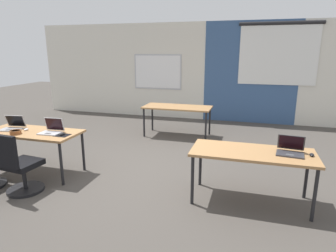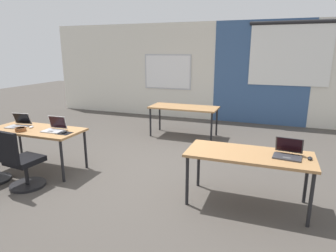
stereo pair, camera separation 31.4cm
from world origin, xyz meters
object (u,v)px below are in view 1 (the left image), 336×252
laptop_near_right_end (290,150)px  mouse_near_right_end (312,155)px  desk_near_right (252,156)px  laptop_near_left_inner (51,130)px  mouse_near_left_end (26,129)px  laptop_near_left_end (12,126)px  chair_near_left_inner (19,169)px  desk_near_left (32,135)px  desk_far_center (177,109)px  snack_bowl (15,132)px  mouse_near_left_inner (62,134)px

laptop_near_right_end → mouse_near_right_end: laptop_near_right_end is taller
desk_near_right → laptop_near_left_inner: (-3.12, 0.01, 0.11)m
mouse_near_left_end → laptop_near_left_inner: 0.51m
laptop_near_left_end → laptop_near_right_end: same height
mouse_near_right_end → laptop_near_left_end: bearing=-179.9°
laptop_near_right_end → chair_near_left_inner: bearing=-162.0°
desk_near_left → laptop_near_left_inner: (0.38, 0.01, 0.11)m
desk_far_center → snack_bowl: bearing=-122.0°
desk_near_left → laptop_near_right_end: size_ratio=4.40×
laptop_near_right_end → mouse_near_left_end: bearing=-173.0°
mouse_near_left_inner → laptop_near_right_end: 3.34m
desk_near_right → chair_near_left_inner: chair_near_left_inner is taller
mouse_near_left_inner → laptop_near_right_end: laptop_near_right_end is taller
laptop_near_left_inner → laptop_near_left_end: bearing=176.8°
desk_near_left → mouse_near_right_end: mouse_near_right_end is taller
laptop_near_left_end → mouse_near_right_end: laptop_near_left_end is taller
desk_near_right → laptop_near_left_end: laptop_near_left_end is taller
snack_bowl → chair_near_left_inner: bearing=-46.9°
chair_near_left_inner → laptop_near_right_end: laptop_near_right_end is taller
mouse_near_left_end → mouse_near_right_end: 4.34m
mouse_near_left_inner → mouse_near_right_end: mouse_near_left_inner is taller
mouse_near_left_end → snack_bowl: 0.23m
laptop_near_left_end → snack_bowl: 0.35m
desk_far_center → laptop_near_left_end: size_ratio=4.26×
desk_near_left → desk_near_right: 3.50m
desk_near_left → mouse_near_left_inner: 0.64m
desk_far_center → mouse_near_left_inner: size_ratio=14.68×
laptop_near_left_inner → mouse_near_right_end: 3.84m
mouse_near_right_end → snack_bowl: size_ratio=0.59×
mouse_near_left_end → mouse_near_left_inner: size_ratio=1.02×
snack_bowl → laptop_near_left_end: bearing=140.6°
desk_near_left → chair_near_left_inner: size_ratio=1.74×
mouse_near_left_inner → mouse_near_right_end: 3.59m
laptop_near_left_end → laptop_near_right_end: size_ratio=1.03×
desk_far_center → laptop_near_right_end: (2.21, -2.76, 0.11)m
desk_far_center → laptop_near_right_end: size_ratio=4.40×
laptop_near_left_inner → laptop_near_right_end: (3.58, 0.03, -0.00)m
desk_far_center → desk_near_right: bearing=-58.0°
laptop_near_left_end → mouse_near_left_inner: (1.03, -0.08, -0.03)m
mouse_near_left_end → mouse_near_left_inner: bearing=-6.2°
desk_near_right → laptop_near_right_end: bearing=5.2°
desk_near_left → mouse_near_left_inner: size_ratio=14.68×
snack_bowl → laptop_near_left_inner: bearing=23.0°
desk_near_right → laptop_near_left_end: bearing=179.8°
chair_near_left_inner → snack_bowl: bearing=-41.4°
desk_near_right → mouse_near_left_end: size_ratio=14.46×
laptop_near_left_end → laptop_near_left_inner: size_ratio=1.09×
desk_far_center → mouse_near_right_end: mouse_near_right_end is taller
laptop_near_left_inner → mouse_near_right_end: laptop_near_left_inner is taller
desk_far_center → mouse_near_left_inner: (-1.12, -2.86, 0.08)m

